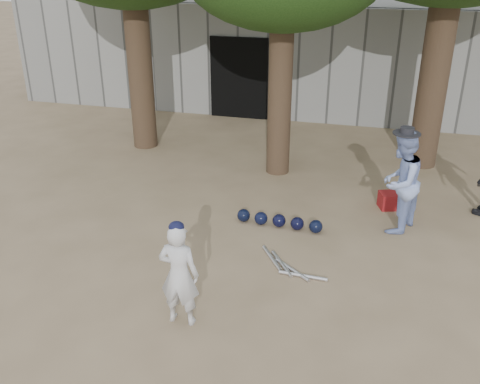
# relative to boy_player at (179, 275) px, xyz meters

# --- Properties ---
(ground) EXTENTS (70.00, 70.00, 0.00)m
(ground) POSITION_rel_boy_player_xyz_m (-0.35, 1.05, -0.71)
(ground) COLOR #937C5E
(ground) RESTS_ON ground
(boy_player) EXTENTS (0.52, 0.34, 1.42)m
(boy_player) POSITION_rel_boy_player_xyz_m (0.00, 0.00, 0.00)
(boy_player) COLOR silver
(boy_player) RESTS_ON ground
(spectator_blue) EXTENTS (0.95, 1.05, 1.75)m
(spectator_blue) POSITION_rel_boy_player_xyz_m (2.67, 3.23, 0.17)
(spectator_blue) COLOR #98AEEA
(spectator_blue) RESTS_ON ground
(red_bag) EXTENTS (0.50, 0.44, 0.30)m
(red_bag) POSITION_rel_boy_player_xyz_m (2.61, 4.06, -0.56)
(red_bag) COLOR maroon
(red_bag) RESTS_ON ground
(back_building) EXTENTS (16.00, 5.24, 3.00)m
(back_building) POSITION_rel_boy_player_xyz_m (-0.35, 11.38, 0.79)
(back_building) COLOR gray
(back_building) RESTS_ON ground
(helmet_row) EXTENTS (1.51, 0.32, 0.23)m
(helmet_row) POSITION_rel_boy_player_xyz_m (0.75, 2.81, -0.59)
(helmet_row) COLOR black
(helmet_row) RESTS_ON ground
(bat_pile) EXTENTS (1.12, 0.81, 0.06)m
(bat_pile) POSITION_rel_boy_player_xyz_m (1.11, 1.56, -0.68)
(bat_pile) COLOR silver
(bat_pile) RESTS_ON ground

